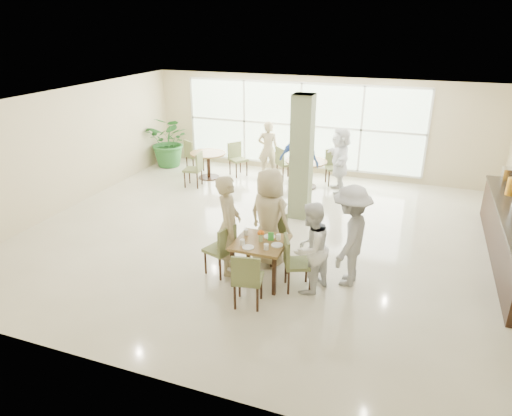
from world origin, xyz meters
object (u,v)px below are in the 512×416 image
(teen_left, at_px, (229,225))
(round_table_right, at_px, (306,167))
(round_table_left, at_px, (208,159))
(adult_a, at_px, (299,162))
(potted_plant, at_px, (170,141))
(teen_right, at_px, (310,248))
(main_table, at_px, (261,247))
(adult_standing, at_px, (268,149))
(teen_standing, at_px, (350,236))
(adult_b, at_px, (340,160))
(teen_far, at_px, (269,217))

(teen_left, bearing_deg, round_table_right, -20.05)
(round_table_right, bearing_deg, round_table_left, -176.09)
(round_table_right, relative_size, adult_a, 0.60)
(potted_plant, xyz_separation_m, teen_right, (5.76, -5.43, 0.00))
(main_table, bearing_deg, teen_left, 170.35)
(round_table_right, distance_m, adult_standing, 1.38)
(round_table_left, distance_m, adult_standing, 1.73)
(main_table, distance_m, teen_standing, 1.52)
(teen_left, bearing_deg, adult_b, -30.37)
(round_table_right, xyz_separation_m, potted_plant, (-4.42, 0.45, 0.21))
(adult_a, bearing_deg, teen_left, -79.04)
(round_table_right, height_order, adult_standing, adult_standing)
(teen_right, xyz_separation_m, adult_a, (-1.34, 4.19, 0.14))
(adult_standing, bearing_deg, teen_left, 89.49)
(teen_left, distance_m, adult_a, 4.07)
(round_table_right, xyz_separation_m, teen_standing, (1.90, -4.52, 0.31))
(round_table_left, bearing_deg, potted_plant, 158.18)
(adult_b, bearing_deg, round_table_right, -108.19)
(main_table, bearing_deg, teen_right, -1.32)
(main_table, height_order, adult_a, adult_a)
(adult_standing, bearing_deg, adult_b, 154.79)
(main_table, xyz_separation_m, teen_right, (0.87, -0.02, 0.14))
(teen_right, bearing_deg, adult_standing, -132.75)
(teen_standing, bearing_deg, adult_a, -147.76)
(round_table_right, distance_m, adult_b, 0.94)
(adult_a, relative_size, adult_standing, 1.15)
(teen_left, distance_m, teen_far, 0.80)
(teen_far, bearing_deg, main_table, 116.39)
(teen_left, distance_m, teen_right, 1.51)
(main_table, relative_size, adult_b, 0.51)
(teen_far, bearing_deg, adult_b, -76.29)
(round_table_left, height_order, adult_b, adult_b)
(round_table_left, xyz_separation_m, adult_a, (2.81, -0.60, 0.38))
(round_table_right, distance_m, teen_far, 4.32)
(teen_left, relative_size, teen_right, 1.15)
(teen_left, bearing_deg, teen_standing, -98.74)
(teen_far, xyz_separation_m, teen_right, (0.94, -0.69, -0.13))
(main_table, height_order, teen_standing, teen_standing)
(potted_plant, height_order, teen_far, teen_far)
(round_table_left, distance_m, adult_a, 2.90)
(teen_right, relative_size, adult_b, 0.93)
(teen_right, bearing_deg, round_table_left, -117.09)
(main_table, height_order, teen_far, teen_far)
(round_table_right, distance_m, teen_left, 4.87)
(round_table_left, height_order, potted_plant, potted_plant)
(round_table_left, xyz_separation_m, teen_far, (3.21, -4.10, 0.36))
(teen_standing, xyz_separation_m, adult_standing, (-3.16, 5.04, -0.08))
(round_table_right, relative_size, potted_plant, 0.71)
(adult_b, bearing_deg, teen_right, -13.98)
(adult_standing, bearing_deg, adult_a, 121.79)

